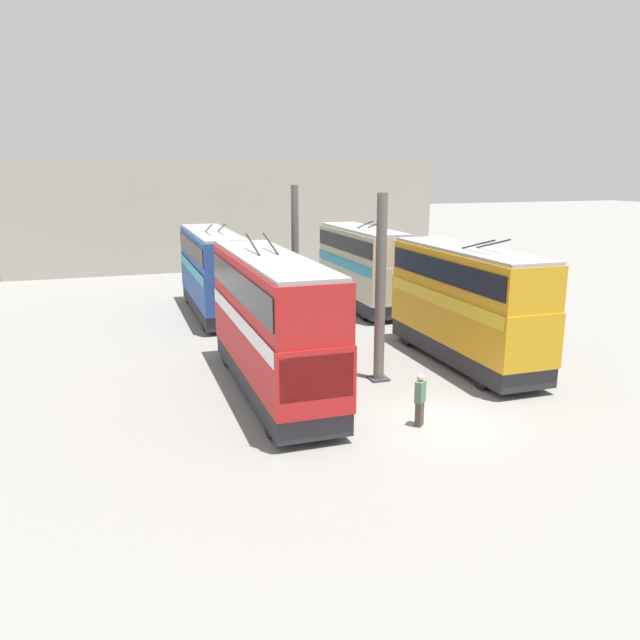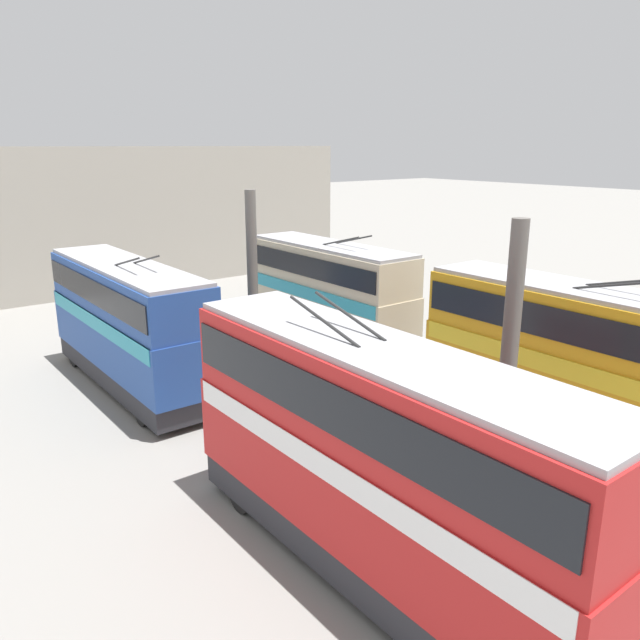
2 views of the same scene
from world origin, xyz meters
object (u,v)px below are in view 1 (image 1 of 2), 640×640
at_px(person_aisle_midway, 321,312).
at_px(person_aisle_foreground, 420,398).
at_px(bus_right_far, 213,268).
at_px(bus_right_near, 272,317).
at_px(oil_drum, 319,368).
at_px(bus_left_far, 362,263).
at_px(bus_left_near, 466,299).

relative_size(person_aisle_midway, person_aisle_foreground, 0.95).
xyz_separation_m(bus_right_far, person_aisle_midway, (-5.07, -4.85, -1.85)).
distance_m(bus_right_near, oil_drum, 3.46).
bearing_deg(bus_right_near, bus_right_far, 0.00).
distance_m(bus_right_near, person_aisle_foreground, 6.34).
xyz_separation_m(person_aisle_foreground, oil_drum, (5.63, 1.63, -0.54)).
relative_size(bus_left_far, person_aisle_foreground, 5.00).
distance_m(bus_left_near, bus_right_far, 15.59).
relative_size(bus_left_far, bus_right_near, 0.83).
xyz_separation_m(person_aisle_midway, oil_drum, (-7.77, 2.69, -0.48)).
distance_m(bus_left_far, bus_right_far, 8.88).
height_order(bus_right_near, person_aisle_midway, bus_right_near).
relative_size(bus_right_near, person_aisle_foreground, 5.99).
bearing_deg(oil_drum, bus_left_near, -90.14).
height_order(bus_right_far, person_aisle_foreground, bus_right_far).
bearing_deg(oil_drum, person_aisle_foreground, -163.82).
xyz_separation_m(bus_right_far, person_aisle_foreground, (-18.48, -3.79, -1.79)).
relative_size(bus_right_far, person_aisle_midway, 6.04).
bearing_deg(bus_left_near, bus_right_near, 96.08).
xyz_separation_m(bus_right_far, oil_drum, (-12.84, -2.16, -2.33)).
bearing_deg(person_aisle_foreground, person_aisle_midway, -44.33).
relative_size(person_aisle_foreground, oil_drum, 2.14).
relative_size(bus_left_far, bus_right_far, 0.87).
distance_m(bus_left_far, oil_drum, 13.66).
bearing_deg(person_aisle_midway, bus_left_near, 39.70).
bearing_deg(oil_drum, bus_left_far, -29.62).
bearing_deg(bus_right_near, oil_drum, -66.15).
relative_size(bus_left_near, person_aisle_midway, 5.56).
height_order(bus_left_near, person_aisle_foreground, bus_left_near).
relative_size(bus_right_near, bus_right_far, 1.05).
bearing_deg(bus_left_near, bus_left_far, 0.00).
bearing_deg(bus_left_far, bus_right_far, 82.57).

